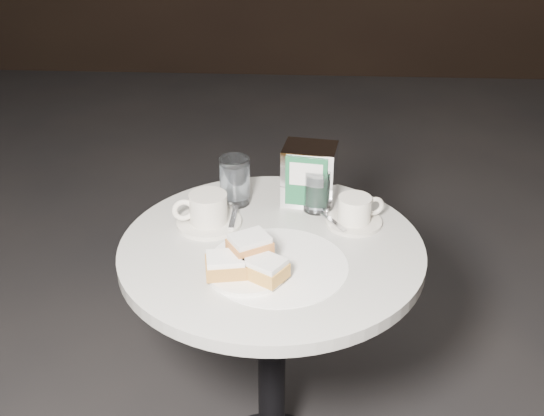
{
  "coord_description": "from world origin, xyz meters",
  "views": [
    {
      "loc": [
        0.07,
        -1.32,
        1.58
      ],
      "look_at": [
        0.0,
        0.02,
        0.83
      ],
      "focal_mm": 45.0,
      "sensor_mm": 36.0,
      "label": 1
    }
  ],
  "objects": [
    {
      "name": "cafe_table",
      "position": [
        0.0,
        0.0,
        0.55
      ],
      "size": [
        0.7,
        0.7,
        0.74
      ],
      "color": "black",
      "rests_on": "ground"
    },
    {
      "name": "napkin_dispenser",
      "position": [
        0.08,
        0.21,
        0.82
      ],
      "size": [
        0.14,
        0.13,
        0.15
      ],
      "rotation": [
        0.0,
        0.0,
        -0.14
      ],
      "color": "white",
      "rests_on": "cafe_table"
    },
    {
      "name": "beignet_plate",
      "position": [
        -0.05,
        -0.13,
        0.78
      ],
      "size": [
        0.19,
        0.19,
        0.08
      ],
      "rotation": [
        0.0,
        0.0,
        -0.14
      ],
      "color": "white",
      "rests_on": "cafe_table"
    },
    {
      "name": "coffee_cup_left",
      "position": [
        -0.16,
        0.08,
        0.78
      ],
      "size": [
        0.19,
        0.19,
        0.08
      ],
      "rotation": [
        0.0,
        0.0,
        0.25
      ],
      "color": "silver",
      "rests_on": "cafe_table"
    },
    {
      "name": "water_glass_left",
      "position": [
        -0.1,
        0.2,
        0.8
      ],
      "size": [
        0.08,
        0.08,
        0.12
      ],
      "rotation": [
        0.0,
        0.0,
        -0.02
      ],
      "color": "silver",
      "rests_on": "cafe_table"
    },
    {
      "name": "sugar_spill",
      "position": [
        0.02,
        -0.08,
        0.75
      ],
      "size": [
        0.38,
        0.38,
        0.0
      ],
      "primitive_type": "cylinder",
      "rotation": [
        0.0,
        0.0,
        -0.25
      ],
      "color": "white",
      "rests_on": "cafe_table"
    },
    {
      "name": "water_glass_right",
      "position": [
        0.1,
        0.17,
        0.8
      ],
      "size": [
        0.08,
        0.08,
        0.11
      ],
      "rotation": [
        0.0,
        0.0,
        0.27
      ],
      "color": "white",
      "rests_on": "cafe_table"
    },
    {
      "name": "coffee_cup_right",
      "position": [
        0.19,
        0.11,
        0.78
      ],
      "size": [
        0.17,
        0.17,
        0.07
      ],
      "rotation": [
        0.0,
        0.0,
        0.32
      ],
      "color": "silver",
      "rests_on": "cafe_table"
    }
  ]
}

